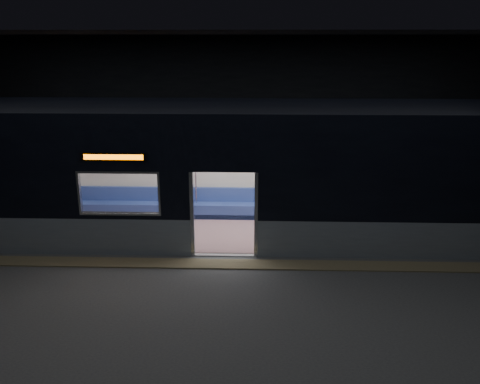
{
  "coord_description": "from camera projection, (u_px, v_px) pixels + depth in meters",
  "views": [
    {
      "loc": [
        0.73,
        -9.95,
        4.97
      ],
      "look_at": [
        0.33,
        2.3,
        1.19
      ],
      "focal_mm": 38.0,
      "sensor_mm": 36.0,
      "label": 1
    }
  ],
  "objects": [
    {
      "name": "passenger",
      "position": [
        177.0,
        192.0,
        14.2
      ],
      "size": [
        0.38,
        0.66,
        1.33
      ],
      "rotation": [
        0.0,
        0.0,
        -0.05
      ],
      "color": "black",
      "rests_on": "metro_car"
    },
    {
      "name": "metro_car",
      "position": [
        227.0,
        165.0,
        12.88
      ],
      "size": [
        18.0,
        3.04,
        3.35
      ],
      "color": "#8D9AA9",
      "rests_on": "station_floor"
    },
    {
      "name": "station_floor",
      "position": [
        221.0,
        276.0,
        10.99
      ],
      "size": [
        24.0,
        14.0,
        0.01
      ],
      "primitive_type": "cube",
      "color": "#47494C",
      "rests_on": "ground"
    },
    {
      "name": "tactile_strip",
      "position": [
        223.0,
        264.0,
        11.51
      ],
      "size": [
        22.8,
        0.5,
        0.03
      ],
      "primitive_type": "cube",
      "color": "#8C7F59",
      "rests_on": "station_floor"
    },
    {
      "name": "transit_map",
      "position": [
        381.0,
        169.0,
        14.12
      ],
      "size": [
        0.89,
        0.03,
        0.58
      ],
      "primitive_type": "cube",
      "color": "white",
      "rests_on": "metro_car"
    },
    {
      "name": "station_envelope",
      "position": [
        219.0,
        106.0,
        9.91
      ],
      "size": [
        24.0,
        14.0,
        5.0
      ],
      "color": "black",
      "rests_on": "station_floor"
    },
    {
      "name": "handbag",
      "position": [
        176.0,
        199.0,
        14.03
      ],
      "size": [
        0.33,
        0.31,
        0.13
      ],
      "primitive_type": "cube",
      "rotation": [
        0.0,
        0.0,
        -0.4
      ],
      "color": "black",
      "rests_on": "passenger"
    }
  ]
}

